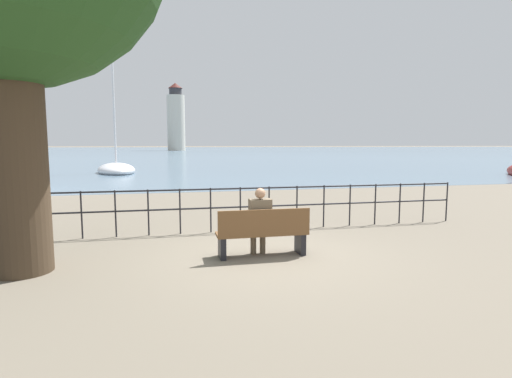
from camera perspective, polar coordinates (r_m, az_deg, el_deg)
ground_plane at (r=7.51m, az=0.85°, el=-9.48°), size 1000.00×1000.00×0.00m
harbor_water at (r=167.32m, az=-12.23°, el=5.53°), size 600.00×300.00×0.01m
park_bench at (r=7.35m, az=0.97°, el=-6.40°), size 1.69×0.45×0.90m
seated_person_left at (r=7.36m, az=0.54°, el=-4.30°), size 0.40×0.35×1.27m
promenade_railing at (r=9.46m, az=-2.25°, el=-1.90°), size 11.31×0.04×1.05m
sailboat_0 at (r=30.72m, az=-19.33°, el=2.74°), size 3.56×6.11×12.44m
sailboat_2 at (r=50.56m, az=-32.29°, el=3.45°), size 3.71×6.36×12.92m
sailboat_3 at (r=19.74m, az=-30.30°, el=0.69°), size 3.76×5.48×11.95m
harbor_lighthouse at (r=138.48m, az=-11.36°, el=9.73°), size 5.90×5.90×22.45m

